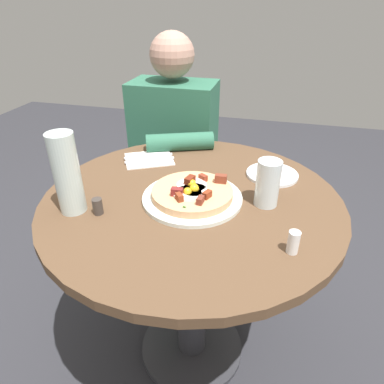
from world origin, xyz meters
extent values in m
plane|color=#2D2D33|center=(0.00, 0.00, 0.00)|extent=(6.00, 6.00, 0.00)
cylinder|color=brown|center=(0.00, 0.00, 0.72)|extent=(0.90, 0.90, 0.03)
cylinder|color=#333338|center=(0.00, 0.00, 0.35)|extent=(0.11, 0.11, 0.70)
cylinder|color=#333338|center=(0.00, 0.00, 0.01)|extent=(0.41, 0.41, 0.02)
cube|color=#2D2D33|center=(0.24, -0.59, 0.23)|extent=(0.32, 0.28, 0.45)
cube|color=#2D664C|center=(0.24, -0.59, 0.69)|extent=(0.38, 0.22, 0.48)
sphere|color=tan|center=(0.24, -0.59, 1.04)|extent=(0.19, 0.19, 0.19)
cylinder|color=#2D664C|center=(0.13, -0.33, 0.76)|extent=(0.27, 0.16, 0.07)
cylinder|color=silver|center=(-0.01, 0.02, 0.74)|extent=(0.30, 0.30, 0.01)
cylinder|color=tan|center=(-0.01, 0.02, 0.76)|extent=(0.24, 0.24, 0.02)
cylinder|color=white|center=(0.00, 0.05, 0.77)|extent=(0.08, 0.08, 0.01)
sphere|color=yellow|center=(0.00, 0.05, 0.78)|extent=(0.02, 0.02, 0.02)
cylinder|color=white|center=(-0.01, 0.03, 0.77)|extent=(0.08, 0.08, 0.01)
sphere|color=yellow|center=(-0.01, 0.03, 0.78)|extent=(0.03, 0.03, 0.03)
cylinder|color=white|center=(0.00, 0.00, 0.77)|extent=(0.09, 0.09, 0.01)
sphere|color=yellow|center=(0.00, 0.00, 0.78)|extent=(0.03, 0.03, 0.03)
cube|color=brown|center=(-0.05, 0.09, 0.78)|extent=(0.02, 0.03, 0.02)
cube|color=brown|center=(0.01, 0.08, 0.78)|extent=(0.03, 0.03, 0.02)
cube|color=maroon|center=(0.01, -0.01, 0.78)|extent=(0.03, 0.04, 0.03)
cube|color=maroon|center=(-0.06, 0.05, 0.78)|extent=(0.03, 0.03, 0.02)
cube|color=maroon|center=(0.03, 0.06, 0.78)|extent=(0.03, 0.02, 0.02)
cube|color=brown|center=(-0.08, -0.05, 0.78)|extent=(0.04, 0.02, 0.03)
cube|color=maroon|center=(-0.02, -0.04, 0.78)|extent=(0.03, 0.03, 0.02)
cube|color=#387F2D|center=(-0.01, 0.12, 0.77)|extent=(0.01, 0.00, 0.00)
cube|color=#387F2D|center=(-0.08, -0.06, 0.77)|extent=(0.01, 0.01, 0.00)
cube|color=#387F2D|center=(-0.05, 0.01, 0.77)|extent=(0.01, 0.01, 0.00)
cube|color=#387F2D|center=(0.02, 0.06, 0.77)|extent=(0.00, 0.01, 0.00)
cube|color=#387F2D|center=(-0.01, -0.01, 0.77)|extent=(0.01, 0.01, 0.00)
cylinder|color=white|center=(-0.23, -0.20, 0.74)|extent=(0.17, 0.17, 0.01)
cube|color=white|center=(0.22, -0.21, 0.73)|extent=(0.22, 0.20, 0.00)
cube|color=silver|center=(0.23, -0.23, 0.74)|extent=(0.16, 0.09, 0.00)
cube|color=silver|center=(0.21, -0.20, 0.74)|extent=(0.16, 0.09, 0.00)
cylinder|color=silver|center=(-0.22, -0.01, 0.80)|extent=(0.07, 0.07, 0.14)
cylinder|color=silver|center=(0.30, 0.16, 0.85)|extent=(0.07, 0.07, 0.23)
cylinder|color=white|center=(-0.29, 0.19, 0.76)|extent=(0.03, 0.03, 0.06)
cylinder|color=#3F3833|center=(0.23, 0.16, 0.76)|extent=(0.03, 0.03, 0.05)
camera|label=1|loc=(-0.22, 0.85, 1.27)|focal=31.72mm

